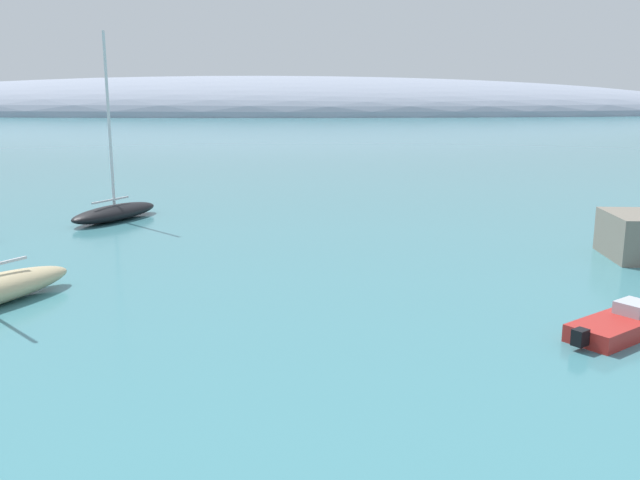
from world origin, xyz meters
The scene contains 3 objects.
distant_ridge centered at (-19.71, 240.89, 0.00)m, with size 331.14×81.68×25.42m, color #8E99AD.
sailboat_black_end_of_line centered at (-8.87, 39.69, 0.57)m, with size 4.82×6.72×10.86m.
motorboat_red_foreground centered at (12.90, 20.09, 0.32)m, with size 4.27×3.74×0.95m.
Camera 1 is at (3.35, -0.43, 7.51)m, focal length 38.43 mm.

